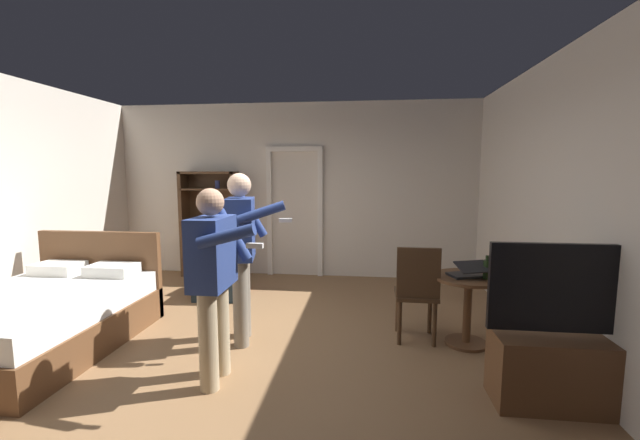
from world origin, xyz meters
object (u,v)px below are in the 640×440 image
object	(u,v)px
person_striped_shirt	(242,245)
bottle_on_table	(487,269)
person_blue_shirt	(214,272)
bed	(43,317)
wooden_chair	(417,290)
suitcase_small	(218,284)
side_table	(468,298)
tv_flatscreen	(563,358)
bookshelf	(211,219)
laptop	(468,272)
suitcase_dark	(220,277)

from	to	relation	value
person_striped_shirt	bottle_on_table	bearing A→B (deg)	2.29
person_blue_shirt	bed	bearing A→B (deg)	167.37
wooden_chair	person_blue_shirt	xyz separation A→B (m)	(-1.72, -0.98, 0.38)
person_striped_shirt	suitcase_small	xyz separation A→B (m)	(-0.75, 1.27, -0.79)
wooden_chair	bed	bearing A→B (deg)	-171.59
bed	bottle_on_table	size ratio (longest dim) A/B	8.77
side_table	tv_flatscreen	bearing A→B (deg)	-66.74
bookshelf	suitcase_small	xyz separation A→B (m)	(0.58, -1.23, -0.73)
person_blue_shirt	suitcase_small	xyz separation A→B (m)	(-0.78, 2.07, -0.72)
bed	laptop	distance (m)	4.20
bottle_on_table	wooden_chair	xyz separation A→B (m)	(-0.64, 0.09, -0.25)
bookshelf	suitcase_small	size ratio (longest dim) A/B	2.76
side_table	bed	bearing A→B (deg)	-172.68
bed	tv_flatscreen	bearing A→B (deg)	-5.83
laptop	bottle_on_table	xyz separation A→B (m)	(0.16, -0.04, 0.04)
bookshelf	person_blue_shirt	world-z (taller)	bookshelf
bookshelf	bottle_on_table	size ratio (longest dim) A/B	7.54
side_table	laptop	distance (m)	0.28
bed	bookshelf	distance (m)	2.99
bed	suitcase_dark	bearing A→B (deg)	61.49
tv_flatscreen	bottle_on_table	bearing A→B (deg)	107.52
laptop	wooden_chair	distance (m)	0.53
bookshelf	wooden_chair	world-z (taller)	bookshelf
person_blue_shirt	wooden_chair	bearing A→B (deg)	29.60
bookshelf	wooden_chair	bearing A→B (deg)	-36.91
person_striped_shirt	suitcase_small	size ratio (longest dim) A/B	2.73
laptop	person_blue_shirt	world-z (taller)	person_blue_shirt
person_blue_shirt	side_table	bearing A→B (deg)	23.64
bed	person_striped_shirt	world-z (taller)	person_striped_shirt
tv_flatscreen	wooden_chair	bearing A→B (deg)	132.54
bed	side_table	bearing A→B (deg)	7.32
person_striped_shirt	suitcase_dark	distance (m)	1.97
laptop	person_blue_shirt	bearing A→B (deg)	-157.10
wooden_chair	side_table	bearing A→B (deg)	-0.84
bottle_on_table	suitcase_dark	distance (m)	3.62
person_blue_shirt	suitcase_small	distance (m)	2.32
bottle_on_table	person_striped_shirt	bearing A→B (deg)	-177.71
person_blue_shirt	person_striped_shirt	distance (m)	0.80
tv_flatscreen	suitcase_dark	bearing A→B (deg)	145.59
bookshelf	person_blue_shirt	size ratio (longest dim) A/B	1.08
bookshelf	suitcase_dark	distance (m)	1.26
tv_flatscreen	person_striped_shirt	bearing A→B (deg)	162.77
laptop	side_table	bearing A→B (deg)	68.18
side_table	suitcase_dark	world-z (taller)	side_table
bed	person_blue_shirt	xyz separation A→B (m)	(1.95, -0.44, 0.62)
person_striped_shirt	suitcase_dark	bearing A→B (deg)	118.42
bookshelf	side_table	size ratio (longest dim) A/B	2.47
person_striped_shirt	suitcase_small	world-z (taller)	person_striped_shirt
bookshelf	suitcase_dark	world-z (taller)	bookshelf
bed	person_blue_shirt	bearing A→B (deg)	-12.63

